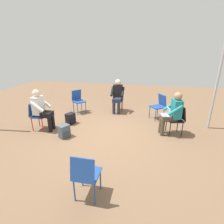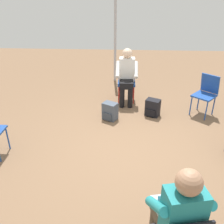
{
  "view_description": "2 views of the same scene",
  "coord_description": "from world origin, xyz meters",
  "px_view_note": "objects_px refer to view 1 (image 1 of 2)",
  "views": [
    {
      "loc": [
        -1.09,
        4.45,
        2.39
      ],
      "look_at": [
        -0.25,
        0.28,
        0.77
      ],
      "focal_mm": 28.0,
      "sensor_mm": 36.0,
      "label": 1
    },
    {
      "loc": [
        -3.43,
        0.18,
        2.51
      ],
      "look_at": [
        -0.18,
        0.36,
        0.81
      ],
      "focal_mm": 40.0,
      "sensor_mm": 36.0,
      "label": 2
    }
  ],
  "objects_px": {
    "chair_southeast": "(78,100)",
    "chair_west": "(178,118)",
    "person_in_black": "(117,94)",
    "chair_north": "(85,174)",
    "person_with_laptop": "(173,111)",
    "chair_south": "(118,98)",
    "chair_east": "(37,114)",
    "backpack_near_laptop_user": "(71,119)",
    "chair_southwest": "(159,105)",
    "backpack_by_empty_chair": "(64,132)",
    "person_in_white": "(41,108)"
  },
  "relations": [
    {
      "from": "chair_south",
      "to": "chair_north",
      "type": "bearing_deg",
      "value": 91.51
    },
    {
      "from": "chair_southwest",
      "to": "backpack_by_empty_chair",
      "type": "xyz_separation_m",
      "value": [
        2.61,
        1.91,
        -0.34
      ]
    },
    {
      "from": "chair_south",
      "to": "backpack_by_empty_chair",
      "type": "height_order",
      "value": "chair_south"
    },
    {
      "from": "chair_west",
      "to": "backpack_near_laptop_user",
      "type": "relative_size",
      "value": 2.36
    },
    {
      "from": "person_with_laptop",
      "to": "backpack_near_laptop_user",
      "type": "distance_m",
      "value": 3.16
    },
    {
      "from": "chair_west",
      "to": "chair_southeast",
      "type": "relative_size",
      "value": 1.0
    },
    {
      "from": "chair_southeast",
      "to": "chair_west",
      "type": "bearing_deg",
      "value": 112.66
    },
    {
      "from": "chair_east",
      "to": "backpack_near_laptop_user",
      "type": "xyz_separation_m",
      "value": [
        -0.79,
        -0.56,
        -0.34
      ]
    },
    {
      "from": "chair_east",
      "to": "backpack_near_laptop_user",
      "type": "height_order",
      "value": "chair_east"
    },
    {
      "from": "chair_north",
      "to": "chair_east",
      "type": "bearing_deg",
      "value": 137.12
    },
    {
      "from": "chair_west",
      "to": "backpack_by_empty_chair",
      "type": "distance_m",
      "value": 3.2
    },
    {
      "from": "chair_south",
      "to": "person_with_laptop",
      "type": "bearing_deg",
      "value": 136.11
    },
    {
      "from": "chair_east",
      "to": "backpack_near_laptop_user",
      "type": "distance_m",
      "value": 1.02
    },
    {
      "from": "chair_west",
      "to": "person_in_black",
      "type": "relative_size",
      "value": 0.69
    },
    {
      "from": "chair_southeast",
      "to": "person_in_white",
      "type": "distance_m",
      "value": 1.72
    },
    {
      "from": "chair_southwest",
      "to": "person_in_black",
      "type": "distance_m",
      "value": 1.57
    },
    {
      "from": "person_in_black",
      "to": "backpack_by_empty_chair",
      "type": "distance_m",
      "value": 2.59
    },
    {
      "from": "chair_south",
      "to": "person_in_black",
      "type": "height_order",
      "value": "person_in_black"
    },
    {
      "from": "chair_southwest",
      "to": "chair_south",
      "type": "height_order",
      "value": "same"
    },
    {
      "from": "chair_north",
      "to": "person_in_white",
      "type": "xyz_separation_m",
      "value": [
        2.13,
        -2.2,
        0.2
      ]
    },
    {
      "from": "person_in_white",
      "to": "backpack_near_laptop_user",
      "type": "xyz_separation_m",
      "value": [
        -0.62,
        -0.56,
        -0.54
      ]
    },
    {
      "from": "person_in_white",
      "to": "backpack_near_laptop_user",
      "type": "distance_m",
      "value": 0.99
    },
    {
      "from": "chair_southwest",
      "to": "backpack_by_empty_chair",
      "type": "relative_size",
      "value": 2.36
    },
    {
      "from": "backpack_near_laptop_user",
      "to": "backpack_by_empty_chair",
      "type": "height_order",
      "value": "same"
    },
    {
      "from": "person_in_black",
      "to": "backpack_by_empty_chair",
      "type": "height_order",
      "value": "person_in_black"
    },
    {
      "from": "chair_west",
      "to": "backpack_near_laptop_user",
      "type": "distance_m",
      "value": 3.3
    },
    {
      "from": "person_in_black",
      "to": "backpack_by_empty_chair",
      "type": "xyz_separation_m",
      "value": [
        1.1,
        2.29,
        -0.54
      ]
    },
    {
      "from": "person_with_laptop",
      "to": "person_in_black",
      "type": "height_order",
      "value": "same"
    },
    {
      "from": "chair_north",
      "to": "chair_west",
      "type": "bearing_deg",
      "value": 57.57
    },
    {
      "from": "backpack_near_laptop_user",
      "to": "chair_southwest",
      "type": "bearing_deg",
      "value": -159.92
    },
    {
      "from": "chair_north",
      "to": "person_with_laptop",
      "type": "height_order",
      "value": "person_with_laptop"
    },
    {
      "from": "chair_east",
      "to": "person_in_black",
      "type": "relative_size",
      "value": 0.69
    },
    {
      "from": "chair_west",
      "to": "person_in_white",
      "type": "distance_m",
      "value": 3.94
    },
    {
      "from": "chair_north",
      "to": "person_in_black",
      "type": "relative_size",
      "value": 0.69
    },
    {
      "from": "chair_southwest",
      "to": "chair_southeast",
      "type": "xyz_separation_m",
      "value": [
        2.96,
        -0.05,
        0.0
      ]
    },
    {
      "from": "chair_west",
      "to": "person_in_black",
      "type": "xyz_separation_m",
      "value": [
        1.97,
        -1.47,
        0.2
      ]
    },
    {
      "from": "backpack_by_empty_chair",
      "to": "person_in_white",
      "type": "bearing_deg",
      "value": -21.3
    },
    {
      "from": "person_in_black",
      "to": "person_in_white",
      "type": "bearing_deg",
      "value": 44.39
    },
    {
      "from": "chair_east",
      "to": "backpack_by_empty_chair",
      "type": "height_order",
      "value": "chair_east"
    },
    {
      "from": "person_in_white",
      "to": "chair_southwest",
      "type": "bearing_deg",
      "value": 115.09
    },
    {
      "from": "chair_southwest",
      "to": "person_in_black",
      "type": "relative_size",
      "value": 0.69
    },
    {
      "from": "chair_south",
      "to": "chair_southeast",
      "type": "distance_m",
      "value": 1.53
    },
    {
      "from": "chair_west",
      "to": "chair_southeast",
      "type": "distance_m",
      "value": 3.61
    },
    {
      "from": "backpack_near_laptop_user",
      "to": "person_in_black",
      "type": "bearing_deg",
      "value": -132.88
    },
    {
      "from": "chair_west",
      "to": "person_with_laptop",
      "type": "distance_m",
      "value": 0.26
    },
    {
      "from": "person_in_white",
      "to": "chair_north",
      "type": "bearing_deg",
      "value": 44.36
    },
    {
      "from": "person_in_black",
      "to": "backpack_near_laptop_user",
      "type": "distance_m",
      "value": 1.99
    },
    {
      "from": "chair_north",
      "to": "backpack_near_laptop_user",
      "type": "distance_m",
      "value": 3.16
    },
    {
      "from": "chair_southwest",
      "to": "chair_east",
      "type": "bearing_deg",
      "value": 78.71
    },
    {
      "from": "chair_west",
      "to": "person_in_black",
      "type": "distance_m",
      "value": 2.47
    }
  ]
}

